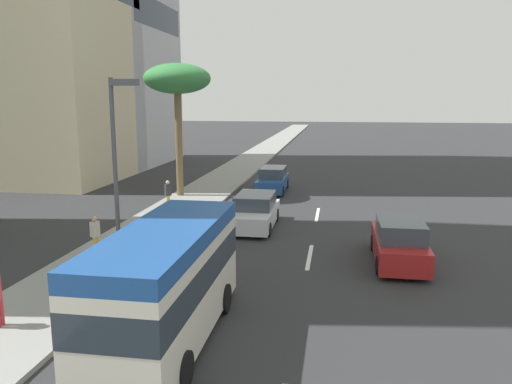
{
  "coord_description": "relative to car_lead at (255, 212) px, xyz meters",
  "views": [
    {
      "loc": [
        -3.53,
        -0.97,
        6.14
      ],
      "look_at": [
        18.19,
        2.55,
        2.05
      ],
      "focal_mm": 35.55,
      "sensor_mm": 36.0,
      "label": 1
    }
  ],
  "objects": [
    {
      "name": "car_lead",
      "position": [
        0.0,
        0.0,
        0.0
      ],
      "size": [
        4.68,
        1.95,
        1.6
      ],
      "rotation": [
        0.0,
        0.0,
        3.14
      ],
      "color": "silver",
      "rests_on": "ground_plane"
    },
    {
      "name": "street_lamp",
      "position": [
        -8.23,
        3.09,
        3.49
      ],
      "size": [
        0.24,
        0.97,
        6.62
      ],
      "color": "#4C4C51",
      "rests_on": "sidewalk_right"
    },
    {
      "name": "lane_stripe_far",
      "position": [
        3.16,
        -2.87,
        -0.75
      ],
      "size": [
        3.2,
        0.16,
        0.01
      ],
      "primitive_type": "cube",
      "color": "silver",
      "rests_on": "ground_plane"
    },
    {
      "name": "sidewalk_right",
      "position": [
        11.61,
        4.63,
        -0.68
      ],
      "size": [
        162.0,
        3.66,
        0.15
      ],
      "primitive_type": "cube",
      "color": "gray",
      "rests_on": "ground_plane"
    },
    {
      "name": "pedestrian_near_lamp",
      "position": [
        -5.83,
        5.26,
        0.23
      ],
      "size": [
        0.38,
        0.32,
        1.54
      ],
      "rotation": [
        0.0,
        0.0,
        5.89
      ],
      "color": "gold",
      "rests_on": "sidewalk_right"
    },
    {
      "name": "pedestrian_mid_block",
      "position": [
        2.4,
        5.17,
        0.27
      ],
      "size": [
        0.38,
        0.38,
        1.61
      ],
      "rotation": [
        0.0,
        0.0,
        2.36
      ],
      "color": "gold",
      "rests_on": "sidewalk_right"
    },
    {
      "name": "minibus_fourth",
      "position": [
        -11.86,
        0.29,
        0.88
      ],
      "size": [
        6.91,
        2.27,
        2.99
      ],
      "rotation": [
        0.0,
        0.0,
        3.14
      ],
      "color": "silver",
      "rests_on": "ground_plane"
    },
    {
      "name": "car_third",
      "position": [
        9.58,
        0.36,
        0.0
      ],
      "size": [
        4.67,
        1.8,
        1.61
      ],
      "rotation": [
        0.0,
        0.0,
        3.14
      ],
      "color": "#1E478C",
      "rests_on": "ground_plane"
    },
    {
      "name": "car_second",
      "position": [
        -4.47,
        -6.23,
        0.04
      ],
      "size": [
        4.6,
        1.86,
        1.71
      ],
      "color": "#A51E1E",
      "rests_on": "ground_plane"
    },
    {
      "name": "palm_tree",
      "position": [
        6.6,
        5.82,
        6.38
      ],
      "size": [
        4.04,
        4.04,
        8.04
      ],
      "color": "brown",
      "rests_on": "sidewalk_right"
    },
    {
      "name": "lane_stripe_mid",
      "position": [
        -4.27,
        -2.87,
        -0.75
      ],
      "size": [
        3.2,
        0.16,
        0.01
      ],
      "primitive_type": "cube",
      "color": "silver",
      "rests_on": "ground_plane"
    },
    {
      "name": "ground_plane",
      "position": [
        11.61,
        -2.87,
        -0.76
      ],
      "size": [
        198.0,
        198.0,
        0.0
      ],
      "primitive_type": "plane",
      "color": "#2D2D30"
    }
  ]
}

